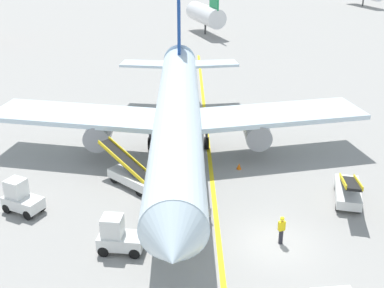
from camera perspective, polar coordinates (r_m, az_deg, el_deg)
ground_plane at (r=28.92m, az=9.34°, el=-10.93°), size 300.00×300.00×0.00m
taxi_line_yellow at (r=32.10m, az=2.57°, el=-6.86°), size 26.82×75.57×0.01m
airliner at (r=37.22m, az=-1.61°, el=3.35°), size 27.56×34.26×10.10m
baggage_tug_near_wing at (r=27.72m, az=-8.31°, el=-10.21°), size 2.73×2.23×2.10m
baggage_tug_by_cargo_door at (r=32.66m, az=-18.67°, el=-5.76°), size 2.59×2.64×2.10m
belt_loader_forward_hold at (r=34.28m, az=-6.72°, el=-3.46°), size 3.34×5.04×2.59m
belt_loader_aft_hold at (r=33.58m, az=17.14°, el=-5.01°), size 3.77×4.88×2.59m
baggage_cart_empty_trailing at (r=30.12m, az=-0.91°, el=-8.00°), size 3.84×1.99×0.94m
ground_crew_marshaller at (r=28.46m, az=10.02°, el=-9.40°), size 0.36×0.24×1.70m
safety_cone_nose_left at (r=36.66m, az=5.30°, el=-2.50°), size 0.36×0.36×0.44m
distant_aircraft_mid_right at (r=83.27m, az=1.55°, el=14.40°), size 3.00×10.10×8.80m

